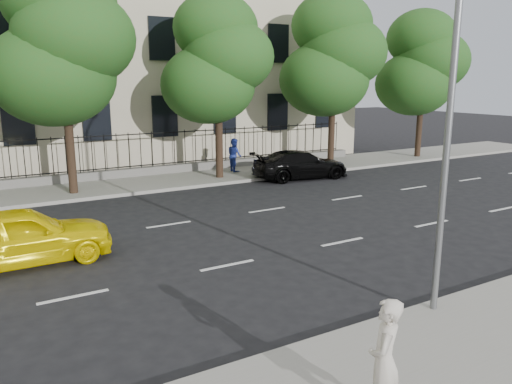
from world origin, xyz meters
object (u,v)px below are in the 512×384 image
at_px(black_sedan, 301,165).
at_px(woman_near, 384,360).
at_px(street_light, 431,68).
at_px(yellow_taxi, 21,236).

relative_size(black_sedan, woman_near, 2.69).
relative_size(street_light, yellow_taxi, 1.71).
relative_size(street_light, woman_near, 4.37).
bearing_deg(street_light, yellow_taxi, 135.56).
relative_size(yellow_taxi, black_sedan, 0.95).
xyz_separation_m(street_light, black_sedan, (6.23, 13.27, -4.43)).
distance_m(yellow_taxi, black_sedan, 14.84).
height_order(yellow_taxi, black_sedan, yellow_taxi).
bearing_deg(yellow_taxi, woman_near, -159.52).
bearing_deg(street_light, woman_near, -143.39).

